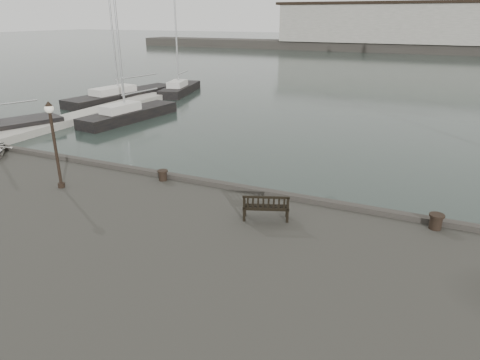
# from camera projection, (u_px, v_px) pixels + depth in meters

# --- Properties ---
(ground) EXTENTS (400.00, 400.00, 0.00)m
(ground) POSITION_uv_depth(u_px,v_px,m) (268.00, 232.00, 16.04)
(ground) COLOR black
(ground) RESTS_ON ground
(pontoon) EXTENTS (2.00, 24.00, 0.50)m
(pontoon) POSITION_uv_depth(u_px,v_px,m) (68.00, 120.00, 32.21)
(pontoon) COLOR #B0ABA3
(pontoon) RESTS_ON ground
(breakwater) EXTENTS (140.00, 9.50, 12.20)m
(breakwater) POSITION_uv_depth(u_px,v_px,m) (399.00, 32.00, 94.37)
(breakwater) COLOR #383530
(breakwater) RESTS_ON ground
(bench) EXTENTS (1.53, 0.98, 0.83)m
(bench) POSITION_uv_depth(u_px,v_px,m) (266.00, 211.00, 13.42)
(bench) COLOR black
(bench) RESTS_ON quay
(bollard_left) EXTENTS (0.42, 0.42, 0.42)m
(bollard_left) POSITION_uv_depth(u_px,v_px,m) (163.00, 175.00, 16.64)
(bollard_left) COLOR black
(bollard_left) RESTS_ON quay
(bollard_right) EXTENTS (0.57, 0.57, 0.47)m
(bollard_right) POSITION_uv_depth(u_px,v_px,m) (436.00, 222.00, 12.83)
(bollard_right) COLOR black
(bollard_right) RESTS_ON quay
(lamp_post) EXTENTS (0.32, 0.32, 3.24)m
(lamp_post) POSITION_uv_depth(u_px,v_px,m) (53.00, 134.00, 15.28)
(lamp_post) COLOR black
(lamp_post) RESTS_ON quay
(yacht_b) EXTENTS (4.51, 12.55, 15.92)m
(yacht_b) POSITION_uv_depth(u_px,v_px,m) (124.00, 97.00, 41.19)
(yacht_b) COLOR black
(yacht_b) RESTS_ON ground
(yacht_c) EXTENTS (3.16, 8.95, 11.92)m
(yacht_c) POSITION_uv_depth(u_px,v_px,m) (130.00, 117.00, 33.21)
(yacht_c) COLOR black
(yacht_c) RESTS_ON ground
(yacht_d) EXTENTS (3.94, 8.21, 10.22)m
(yacht_d) POSITION_uv_depth(u_px,v_px,m) (180.00, 91.00, 44.71)
(yacht_d) COLOR black
(yacht_d) RESTS_ON ground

